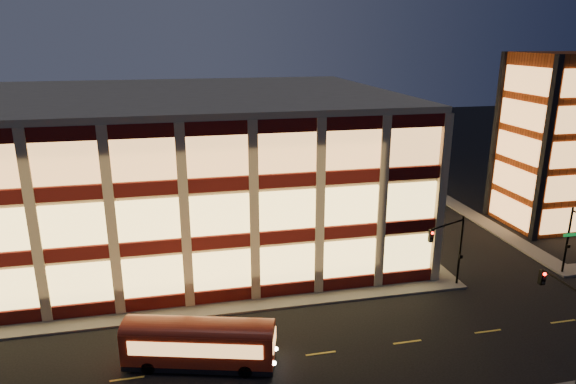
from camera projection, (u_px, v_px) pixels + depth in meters
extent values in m
plane|color=black|center=(163.00, 322.00, 36.58)|extent=(200.00, 200.00, 0.00)
cube|color=#514F4C|center=(120.00, 319.00, 36.88)|extent=(54.00, 2.00, 0.15)
cube|color=#514F4C|center=(377.00, 218.00, 57.13)|extent=(2.00, 30.00, 0.15)
cube|color=#514F4C|center=(466.00, 212.00, 59.38)|extent=(2.00, 30.00, 0.15)
cube|color=tan|center=(129.00, 171.00, 49.80)|extent=(50.00, 30.00, 14.00)
cube|color=tan|center=(122.00, 96.00, 47.67)|extent=(50.40, 30.40, 0.50)
cube|color=#470C0A|center=(121.00, 306.00, 37.53)|extent=(50.10, 0.25, 1.00)
cube|color=#F7C967|center=(118.00, 280.00, 36.93)|extent=(49.00, 0.20, 3.00)
cube|color=#470C0A|center=(370.00, 214.00, 56.79)|extent=(0.25, 30.10, 1.00)
cube|color=#F7C967|center=(370.00, 196.00, 56.17)|extent=(0.20, 29.00, 3.00)
cube|color=#470C0A|center=(115.00, 251.00, 36.24)|extent=(50.10, 0.25, 1.00)
cube|color=#F7C967|center=(112.00, 223.00, 35.65)|extent=(49.00, 0.20, 3.00)
cube|color=#470C0A|center=(371.00, 176.00, 55.50)|extent=(0.25, 30.10, 1.00)
cube|color=#F7C967|center=(372.00, 157.00, 54.88)|extent=(0.20, 29.00, 3.00)
cube|color=#470C0A|center=(108.00, 191.00, 34.95)|extent=(50.10, 0.25, 1.00)
cube|color=#F7C967|center=(105.00, 161.00, 34.36)|extent=(49.00, 0.20, 3.00)
cube|color=#470C0A|center=(373.00, 136.00, 54.21)|extent=(0.25, 30.10, 1.00)
cube|color=#F7C967|center=(374.00, 116.00, 53.59)|extent=(0.20, 29.00, 3.00)
cube|color=#8C3814|center=(553.00, 142.00, 53.33)|extent=(8.00, 8.00, 18.00)
cube|color=black|center=(545.00, 152.00, 48.77)|extent=(0.60, 0.60, 18.00)
cube|color=black|center=(496.00, 136.00, 56.24)|extent=(0.60, 0.60, 18.00)
cube|color=black|center=(559.00, 134.00, 57.88)|extent=(0.60, 0.60, 18.00)
cube|color=#F7A556|center=(570.00, 220.00, 51.62)|extent=(6.60, 0.16, 2.60)
cube|color=#F7A556|center=(509.00, 210.00, 54.60)|extent=(0.16, 6.60, 2.60)
cube|color=#F7A556|center=(576.00, 188.00, 50.63)|extent=(6.60, 0.16, 2.60)
cube|color=#F7A556|center=(513.00, 179.00, 53.60)|extent=(0.16, 6.60, 2.60)
cube|color=#F7A556|center=(518.00, 147.00, 52.61)|extent=(0.16, 6.60, 2.60)
cube|color=#F7A556|center=(522.00, 114.00, 51.61)|extent=(0.16, 6.60, 2.60)
cube|color=#F7A556|center=(527.00, 80.00, 50.62)|extent=(0.16, 6.60, 2.60)
cylinder|color=black|center=(460.00, 251.00, 41.25)|extent=(0.18, 0.18, 6.00)
cylinder|color=black|center=(448.00, 224.00, 39.40)|extent=(3.56, 1.63, 0.14)
cube|color=black|center=(431.00, 236.00, 38.49)|extent=(0.32, 0.32, 0.95)
sphere|color=#FF0C05|center=(432.00, 233.00, 38.23)|extent=(0.20, 0.20, 0.20)
cube|color=black|center=(461.00, 257.00, 41.18)|extent=(0.25, 0.18, 0.28)
cylinder|color=black|center=(567.00, 241.00, 43.29)|extent=(0.18, 0.18, 6.00)
cube|color=black|center=(568.00, 246.00, 43.22)|extent=(0.25, 0.18, 0.28)
cube|color=#0C7226|center=(570.00, 235.00, 42.98)|extent=(1.20, 0.06, 0.28)
cylinder|color=black|center=(566.00, 285.00, 29.90)|extent=(0.14, 4.00, 0.14)
cube|color=black|center=(542.00, 277.00, 31.92)|extent=(0.32, 0.32, 0.95)
sphere|color=#FF0C05|center=(545.00, 274.00, 31.66)|extent=(0.20, 0.20, 0.20)
cube|color=maroon|center=(199.00, 343.00, 31.41)|extent=(9.48, 4.68, 2.12)
cube|color=black|center=(200.00, 360.00, 31.78)|extent=(9.48, 4.68, 0.32)
cylinder|color=black|center=(148.00, 368.00, 30.94)|extent=(0.87, 0.49, 0.83)
cylinder|color=black|center=(158.00, 348.00, 32.87)|extent=(0.87, 0.49, 0.83)
cylinder|color=black|center=(245.00, 371.00, 30.63)|extent=(0.87, 0.49, 0.83)
cylinder|color=black|center=(250.00, 351.00, 32.56)|extent=(0.87, 0.49, 0.83)
cube|color=#F7A556|center=(195.00, 350.00, 30.21)|extent=(7.82, 2.22, 0.92)
cube|color=#F7A556|center=(203.00, 329.00, 32.46)|extent=(7.82, 2.22, 0.92)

